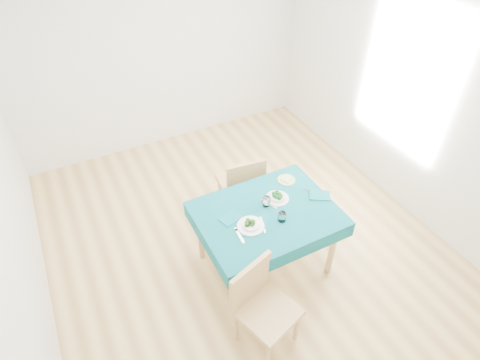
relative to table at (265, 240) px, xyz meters
name	(u,v)px	position (x,y,z in m)	size (l,w,h in m)	color
room_shell	(240,138)	(-0.06, 0.44, 0.97)	(4.02, 4.52, 2.73)	#AB8347
table	(265,240)	(0.00, 0.00, 0.00)	(1.29, 0.98, 0.76)	#074D55
chair_near	(269,303)	(-0.40, -0.73, 0.18)	(0.45, 0.49, 1.12)	#AB8650
chair_far	(240,174)	(0.15, 0.84, 0.18)	(0.45, 0.49, 1.11)	#AB8650
bowl_near	(251,223)	(-0.22, -0.08, 0.42)	(0.25, 0.25, 0.08)	white
bowl_far	(277,196)	(0.18, 0.12, 0.41)	(0.23, 0.23, 0.07)	white
fork_near	(240,236)	(-0.36, -0.14, 0.38)	(0.02, 0.18, 0.00)	silver
knife_near	(263,225)	(-0.11, -0.12, 0.38)	(0.02, 0.20, 0.00)	silver
fork_far	(269,204)	(0.08, 0.08, 0.38)	(0.02, 0.18, 0.00)	silver
knife_far	(312,191)	(0.54, 0.05, 0.38)	(0.01, 0.19, 0.00)	silver
napkin_near	(231,218)	(-0.33, 0.09, 0.38)	(0.19, 0.14, 0.01)	#0B565E
napkin_far	(320,195)	(0.57, -0.04, 0.39)	(0.20, 0.14, 0.01)	#0B565E
tumbler_center	(267,201)	(0.05, 0.09, 0.43)	(0.07, 0.07, 0.09)	white
tumbler_side	(282,217)	(0.07, -0.15, 0.43)	(0.07, 0.07, 0.09)	white
side_plate	(286,180)	(0.41, 0.31, 0.38)	(0.18, 0.18, 0.01)	#BBDC6B
bread_slice	(286,179)	(0.41, 0.31, 0.40)	(0.09, 0.09, 0.01)	beige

